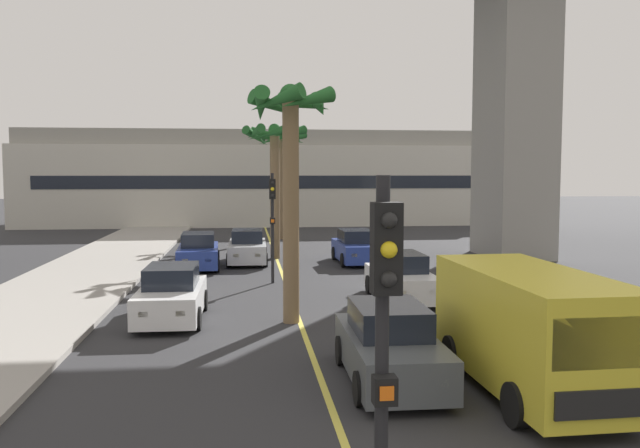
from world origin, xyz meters
TOP-DOWN VIEW (x-y plane):
  - lane_stripe_center at (0.00, 24.00)m, footprint 0.14×56.00m
  - pier_building_backdrop at (0.00, 54.78)m, footprint 38.08×8.04m
  - car_queue_front at (-3.62, 19.64)m, footprint 1.87×4.12m
  - car_queue_second at (-3.58, 29.78)m, footprint 1.95×4.16m
  - car_queue_third at (-1.42, 31.23)m, footprint 1.89×4.13m
  - car_queue_fourth at (3.61, 30.67)m, footprint 1.90×4.14m
  - car_queue_fifth at (1.37, 13.55)m, footprint 1.87×4.12m
  - car_queue_sixth at (3.60, 21.79)m, footprint 1.84×4.10m
  - delivery_van at (3.85, 12.55)m, footprint 2.25×5.29m
  - traffic_light_median_near at (-0.36, 6.21)m, footprint 0.24×0.37m
  - traffic_light_median_far at (-0.48, 25.52)m, footprint 0.24×0.37m
  - palm_tree_near_median at (-0.24, 18.98)m, footprint 2.52×2.64m
  - palm_tree_mid_median at (0.80, 41.99)m, footprint 3.24×3.39m
  - palm_tree_far_median at (-0.05, 32.74)m, footprint 3.24×3.25m

SIDE VIEW (x-z plane):
  - lane_stripe_center at x=0.00m, z-range 0.00..0.01m
  - car_queue_front at x=-3.62m, z-range -0.06..1.50m
  - car_queue_second at x=-3.58m, z-range -0.06..1.50m
  - car_queue_third at x=-1.42m, z-range -0.06..1.50m
  - car_queue_fourth at x=3.61m, z-range -0.06..1.50m
  - car_queue_fifth at x=1.37m, z-range -0.06..1.50m
  - car_queue_sixth at x=3.60m, z-range -0.06..1.50m
  - delivery_van at x=3.85m, z-range 0.11..2.47m
  - traffic_light_median_near at x=-0.36m, z-range 0.61..4.81m
  - traffic_light_median_far at x=-0.48m, z-range 0.61..4.81m
  - pier_building_backdrop at x=0.00m, z-range -0.06..7.46m
  - palm_tree_near_median at x=-0.24m, z-range 1.64..8.29m
  - palm_tree_far_median at x=-0.05m, z-range 1.85..8.44m
  - palm_tree_mid_median at x=0.80m, z-range 2.11..8.98m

